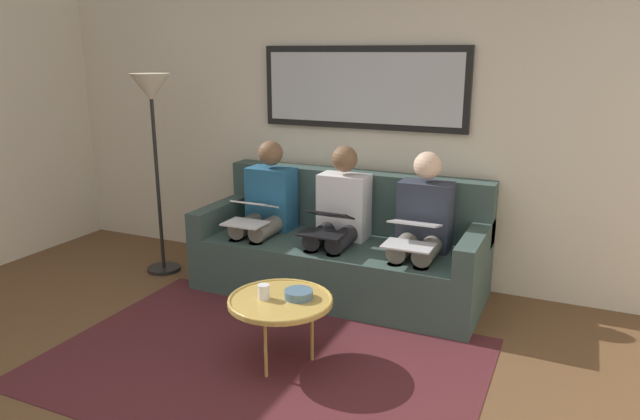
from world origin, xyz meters
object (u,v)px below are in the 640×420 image
at_px(person_left, 421,227).
at_px(person_right, 266,208).
at_px(laptop_white, 250,212).
at_px(person_middle, 339,217).
at_px(cup, 264,292).
at_px(standing_lamp, 152,110).
at_px(laptop_black, 326,223).
at_px(couch, 342,251).
at_px(framed_mirror, 362,88).
at_px(laptop_silver, 412,233).
at_px(coffee_table, 280,301).
at_px(bowl, 299,294).

relative_size(person_left, person_right, 1.00).
bearing_deg(laptop_white, person_left, -169.59).
bearing_deg(person_middle, person_right, 0.00).
distance_m(cup, standing_lamp, 2.06).
bearing_deg(person_right, person_middle, 180.00).
xyz_separation_m(person_right, laptop_white, (0.00, 0.24, 0.02)).
bearing_deg(laptop_white, cup, 124.55).
xyz_separation_m(person_middle, laptop_black, (0.00, 0.24, 0.02)).
height_order(person_middle, laptop_black, person_middle).
bearing_deg(couch, laptop_black, 90.00).
height_order(framed_mirror, laptop_black, framed_mirror).
relative_size(couch, laptop_white, 5.84).
bearing_deg(laptop_white, framed_mirror, -132.76).
bearing_deg(laptop_black, standing_lamp, -1.42).
bearing_deg(standing_lamp, laptop_silver, 178.88).
bearing_deg(couch, laptop_silver, 154.11).
height_order(person_middle, standing_lamp, standing_lamp).
bearing_deg(laptop_black, person_right, -20.35).
xyz_separation_m(framed_mirror, laptop_black, (0.00, 0.69, -0.93)).
bearing_deg(laptop_white, person_right, -90.00).
height_order(cup, laptop_black, laptop_black).
height_order(cup, laptop_white, laptop_white).
distance_m(coffee_table, laptop_white, 1.20).
xyz_separation_m(laptop_silver, person_right, (1.28, -0.24, -0.02)).
height_order(coffee_table, laptop_white, laptop_white).
distance_m(couch, bowl, 1.18).
bearing_deg(laptop_silver, couch, -25.89).
bearing_deg(person_middle, laptop_black, 90.00).
relative_size(coffee_table, laptop_black, 1.76).
bearing_deg(cup, bowl, -152.28).
bearing_deg(person_left, framed_mirror, -35.53).
distance_m(couch, person_right, 0.71).
height_order(cup, laptop_silver, laptop_silver).
relative_size(couch, coffee_table, 3.53).
bearing_deg(laptop_silver, person_left, -90.00).
bearing_deg(coffee_table, person_left, -114.94).
height_order(coffee_table, person_right, person_right).
distance_m(person_middle, standing_lamp, 1.74).
distance_m(coffee_table, cup, 0.11).
bearing_deg(framed_mirror, laptop_black, 90.00).
bearing_deg(coffee_table, framed_mirror, -86.24).
height_order(person_left, laptop_silver, person_left).
distance_m(couch, coffee_table, 1.23).
bearing_deg(coffee_table, couch, -85.04).
xyz_separation_m(couch, bowl, (-0.20, 1.16, 0.13)).
bearing_deg(framed_mirror, couch, 90.00).
relative_size(person_right, standing_lamp, 0.69).
bearing_deg(laptop_white, laptop_silver, 179.70).
xyz_separation_m(cup, standing_lamp, (1.56, -0.99, 0.91)).
distance_m(person_left, person_middle, 0.64).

